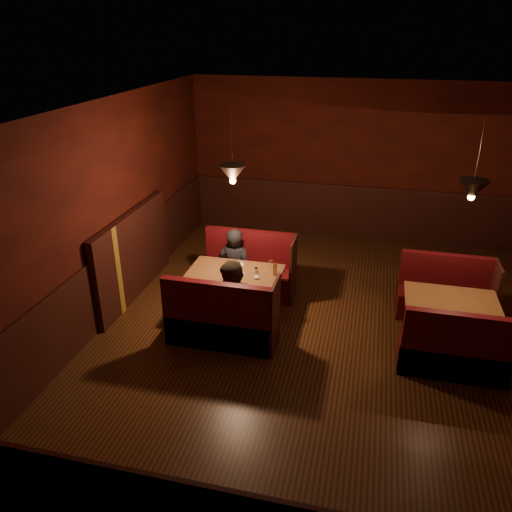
% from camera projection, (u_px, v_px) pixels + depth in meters
% --- Properties ---
extents(room, '(6.02, 7.02, 2.92)m').
position_uv_depth(room, '(309.00, 258.00, 6.30)').
color(room, '#331E0B').
rests_on(room, ground).
extents(main_table, '(1.27, 0.77, 0.89)m').
position_uv_depth(main_table, '(236.00, 282.00, 6.84)').
color(main_table, brown).
rests_on(main_table, ground).
extents(main_bench_far, '(1.40, 0.50, 0.95)m').
position_uv_depth(main_bench_far, '(250.00, 273.00, 7.56)').
color(main_bench_far, '#481215').
rests_on(main_bench_far, ground).
extents(main_bench_near, '(1.40, 0.50, 0.95)m').
position_uv_depth(main_bench_near, '(222.00, 324.00, 6.29)').
color(main_bench_near, '#481215').
rests_on(main_bench_near, ground).
extents(second_table, '(1.12, 0.72, 0.63)m').
position_uv_depth(second_table, '(450.00, 310.00, 6.27)').
color(second_table, brown).
rests_on(second_table, ground).
extents(second_bench_far, '(1.24, 0.47, 0.89)m').
position_uv_depth(second_bench_far, '(444.00, 298.00, 6.93)').
color(second_bench_far, '#481215').
rests_on(second_bench_far, ground).
extents(second_bench_near, '(1.24, 0.47, 0.89)m').
position_uv_depth(second_bench_near, '(455.00, 354.00, 5.75)').
color(second_bench_near, '#481215').
rests_on(second_bench_near, ground).
extents(diner_a, '(0.52, 0.35, 1.40)m').
position_uv_depth(diner_a, '(235.00, 251.00, 7.36)').
color(diner_a, black).
rests_on(diner_a, ground).
extents(diner_b, '(0.71, 0.55, 1.44)m').
position_uv_depth(diner_b, '(235.00, 290.00, 6.23)').
color(diner_b, black).
rests_on(diner_b, ground).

